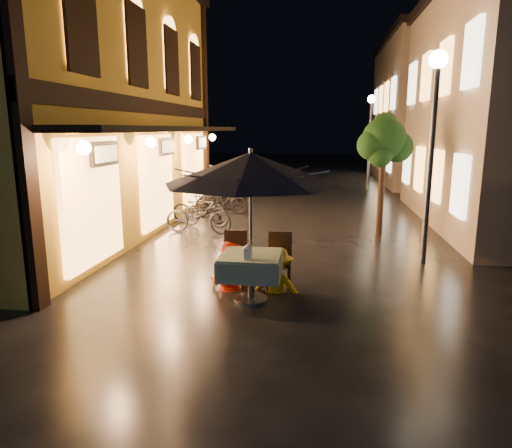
# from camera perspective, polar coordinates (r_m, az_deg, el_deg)

# --- Properties ---
(ground) EXTENTS (90.00, 90.00, 0.00)m
(ground) POSITION_cam_1_polar(r_m,az_deg,el_deg) (8.08, 1.67, -8.10)
(ground) COLOR black
(ground) RESTS_ON ground
(west_building) EXTENTS (5.90, 11.40, 7.40)m
(west_building) POSITION_cam_1_polar(r_m,az_deg,el_deg) (13.31, -22.29, 15.10)
(west_building) COLOR gold
(west_building) RESTS_ON ground
(east_building_far) EXTENTS (7.30, 10.30, 7.30)m
(east_building_far) POSITION_cam_1_polar(r_m,az_deg,el_deg) (26.42, 23.25, 12.86)
(east_building_far) COLOR gray
(east_building_far) RESTS_ON ground
(street_tree) EXTENTS (1.43, 1.20, 3.15)m
(street_tree) POSITION_cam_1_polar(r_m,az_deg,el_deg) (12.17, 15.75, 9.83)
(street_tree) COLOR black
(street_tree) RESTS_ON ground
(streetlamp_near) EXTENTS (0.36, 0.36, 4.23)m
(streetlamp_near) POSITION_cam_1_polar(r_m,az_deg,el_deg) (9.79, 21.32, 12.00)
(streetlamp_near) COLOR #59595E
(streetlamp_near) RESTS_ON ground
(streetlamp_far) EXTENTS (0.36, 0.36, 4.23)m
(streetlamp_far) POSITION_cam_1_polar(r_m,az_deg,el_deg) (21.66, 14.09, 11.91)
(streetlamp_far) COLOR #59595E
(streetlamp_far) RESTS_ON ground
(cafe_table) EXTENTS (0.99, 0.99, 0.78)m
(cafe_table) POSITION_cam_1_polar(r_m,az_deg,el_deg) (7.39, -0.65, -5.23)
(cafe_table) COLOR #59595E
(cafe_table) RESTS_ON ground
(patio_umbrella) EXTENTS (2.77, 2.77, 2.46)m
(patio_umbrella) POSITION_cam_1_polar(r_m,az_deg,el_deg) (7.09, -0.68, 6.94)
(patio_umbrella) COLOR #59595E
(patio_umbrella) RESTS_ON ground
(cafe_chair_left) EXTENTS (0.42, 0.42, 0.97)m
(cafe_chair_left) POSITION_cam_1_polar(r_m,az_deg,el_deg) (8.16, -2.65, -3.93)
(cafe_chair_left) COLOR black
(cafe_chair_left) RESTS_ON ground
(cafe_chair_right) EXTENTS (0.42, 0.42, 0.97)m
(cafe_chair_right) POSITION_cam_1_polar(r_m,az_deg,el_deg) (8.05, 2.96, -4.15)
(cafe_chair_right) COLOR black
(cafe_chair_right) RESTS_ON ground
(table_lantern) EXTENTS (0.16, 0.16, 0.25)m
(table_lantern) POSITION_cam_1_polar(r_m,az_deg,el_deg) (7.01, -1.02, -3.34)
(table_lantern) COLOR white
(table_lantern) RESTS_ON cafe_table
(person_orange) EXTENTS (0.92, 0.80, 1.60)m
(person_orange) POSITION_cam_1_polar(r_m,az_deg,el_deg) (7.97, -3.41, -2.37)
(person_orange) COLOR #F52608
(person_orange) RESTS_ON ground
(person_yellow) EXTENTS (1.02, 0.66, 1.49)m
(person_yellow) POSITION_cam_1_polar(r_m,az_deg,el_deg) (7.79, 2.70, -3.14)
(person_yellow) COLOR #FFAF03
(person_yellow) RESTS_ON ground
(bicycle_0) EXTENTS (1.85, 0.74, 0.96)m
(bicycle_0) POSITION_cam_1_polar(r_m,az_deg,el_deg) (12.27, -7.20, 1.04)
(bicycle_0) COLOR black
(bicycle_0) RESTS_ON ground
(bicycle_1) EXTENTS (1.55, 0.76, 0.90)m
(bicycle_1) POSITION_cam_1_polar(r_m,az_deg,el_deg) (13.08, -6.46, 1.60)
(bicycle_1) COLOR black
(bicycle_1) RESTS_ON ground
(bicycle_2) EXTENTS (1.74, 0.74, 0.89)m
(bicycle_2) POSITION_cam_1_polar(r_m,az_deg,el_deg) (13.60, -7.06, 1.97)
(bicycle_2) COLOR black
(bicycle_2) RESTS_ON ground
(bicycle_3) EXTENTS (1.52, 0.59, 0.89)m
(bicycle_3) POSITION_cam_1_polar(r_m,az_deg,el_deg) (15.08, -3.81, 2.99)
(bicycle_3) COLOR black
(bicycle_3) RESTS_ON ground
(bicycle_4) EXTENTS (1.69, 0.64, 0.88)m
(bicycle_4) POSITION_cam_1_polar(r_m,az_deg,el_deg) (15.30, -4.33, 3.09)
(bicycle_4) COLOR black
(bicycle_4) RESTS_ON ground
(bicycle_5) EXTENTS (1.70, 0.65, 1.00)m
(bicycle_5) POSITION_cam_1_polar(r_m,az_deg,el_deg) (16.02, -5.16, 3.69)
(bicycle_5) COLOR black
(bicycle_5) RESTS_ON ground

